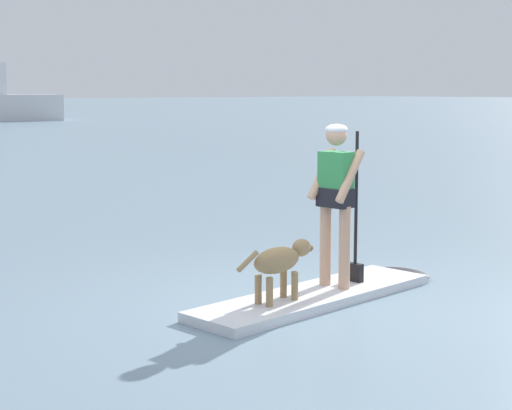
# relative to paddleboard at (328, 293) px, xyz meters

# --- Properties ---
(ground_plane) EXTENTS (400.00, 400.00, 0.00)m
(ground_plane) POSITION_rel_paddleboard_xyz_m (-0.22, -0.03, -0.05)
(ground_plane) COLOR gray
(paddleboard) EXTENTS (3.37, 1.21, 0.10)m
(paddleboard) POSITION_rel_paddleboard_xyz_m (0.00, 0.00, 0.00)
(paddleboard) COLOR silver
(paddleboard) RESTS_ON ground_plane
(person_paddler) EXTENTS (0.64, 0.52, 1.73)m
(person_paddler) POSITION_rel_paddleboard_xyz_m (0.12, 0.02, 1.06)
(person_paddler) COLOR tan
(person_paddler) RESTS_ON paddleboard
(dog) EXTENTS (1.06, 0.30, 0.59)m
(dog) POSITION_rel_paddleboard_xyz_m (-0.73, -0.10, 0.45)
(dog) COLOR #997A51
(dog) RESTS_ON paddleboard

